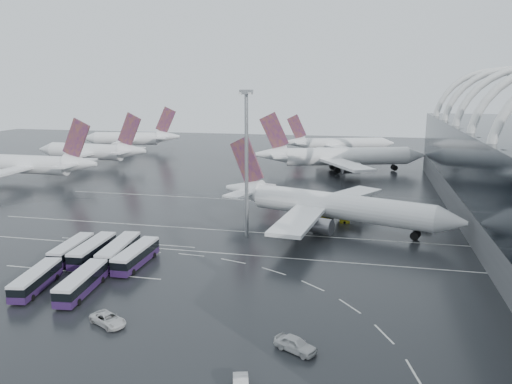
% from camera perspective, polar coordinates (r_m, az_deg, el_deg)
% --- Properties ---
extents(ground, '(420.00, 420.00, 0.00)m').
position_cam_1_polar(ground, '(92.56, -1.13, -6.79)').
color(ground, black).
rests_on(ground, ground).
extents(lane_marking_near, '(120.00, 0.25, 0.01)m').
position_cam_1_polar(lane_marking_near, '(90.73, -1.43, -7.19)').
color(lane_marking_near, silver).
rests_on(lane_marking_near, ground).
extents(lane_marking_mid, '(120.00, 0.25, 0.01)m').
position_cam_1_polar(lane_marking_mid, '(103.68, 0.43, -4.66)').
color(lane_marking_mid, silver).
rests_on(lane_marking_mid, ground).
extents(lane_marking_far, '(120.00, 0.25, 0.01)m').
position_cam_1_polar(lane_marking_far, '(130.24, 3.01, -1.13)').
color(lane_marking_far, silver).
rests_on(lane_marking_far, ground).
extents(bus_bay_line_south, '(28.00, 0.25, 0.01)m').
position_cam_1_polar(bus_bay_line_south, '(87.60, -19.36, -8.64)').
color(bus_bay_line_south, silver).
rests_on(bus_bay_line_south, ground).
extents(bus_bay_line_north, '(28.00, 0.25, 0.01)m').
position_cam_1_polar(bus_bay_line_north, '(100.68, -14.60, -5.60)').
color(bus_bay_line_north, silver).
rests_on(bus_bay_line_north, ground).
extents(airliner_main, '(53.21, 46.13, 18.49)m').
position_cam_1_polar(airliner_main, '(108.04, 8.25, -1.54)').
color(airliner_main, white).
rests_on(airliner_main, ground).
extents(airliner_gate_b, '(58.78, 52.17, 20.82)m').
position_cam_1_polar(airliner_gate_b, '(175.79, 9.37, 3.98)').
color(airliner_gate_b, white).
rests_on(airliner_gate_b, ground).
extents(airliner_gate_c, '(47.68, 43.42, 17.37)m').
position_cam_1_polar(airliner_gate_c, '(219.99, 9.30, 5.41)').
color(airliner_gate_c, white).
rests_on(airliner_gate_c, ground).
extents(jet_remote_west, '(45.92, 36.92, 20.11)m').
position_cam_1_polar(jet_remote_west, '(171.77, -24.12, 2.86)').
color(jet_remote_west, white).
rests_on(jet_remote_west, ground).
extents(jet_remote_mid, '(46.09, 37.14, 20.07)m').
position_cam_1_polar(jet_remote_mid, '(196.85, -18.13, 4.40)').
color(jet_remote_mid, white).
rests_on(jet_remote_mid, ground).
extents(jet_remote_far, '(45.69, 36.94, 19.88)m').
position_cam_1_polar(jet_remote_far, '(239.20, -13.90, 5.95)').
color(jet_remote_far, white).
rests_on(jet_remote_far, ground).
extents(bus_row_near_a, '(3.85, 12.37, 3.00)m').
position_cam_1_polar(bus_row_near_a, '(94.18, -20.31, -6.19)').
color(bus_row_near_a, '#21133C').
rests_on(bus_row_near_a, ground).
extents(bus_row_near_b, '(3.83, 13.23, 3.22)m').
position_cam_1_polar(bus_row_near_b, '(92.16, -18.17, -6.35)').
color(bus_row_near_b, '#21133C').
rests_on(bus_row_near_b, ground).
extents(bus_row_near_c, '(4.40, 13.71, 3.32)m').
position_cam_1_polar(bus_row_near_c, '(90.44, -15.38, -6.49)').
color(bus_row_near_c, '#21133C').
rests_on(bus_row_near_c, ground).
extents(bus_row_near_d, '(3.18, 12.94, 3.18)m').
position_cam_1_polar(bus_row_near_d, '(87.48, -13.54, -7.09)').
color(bus_row_near_d, '#21133C').
rests_on(bus_row_near_d, ground).
extents(bus_row_far_a, '(4.58, 12.26, 2.95)m').
position_cam_1_polar(bus_row_far_a, '(82.48, -23.83, -9.14)').
color(bus_row_far_a, '#21133C').
rests_on(bus_row_far_a, ground).
extents(bus_row_far_c, '(4.18, 12.81, 3.10)m').
position_cam_1_polar(bus_row_far_c, '(78.75, -19.29, -9.71)').
color(bus_row_far_c, '#21133C').
rests_on(bus_row_far_c, ground).
extents(van_curve_a, '(5.96, 4.70, 1.50)m').
position_cam_1_polar(van_curve_a, '(68.56, -16.55, -13.77)').
color(van_curve_a, silver).
rests_on(van_curve_a, ground).
extents(van_curve_b, '(5.58, 4.23, 1.77)m').
position_cam_1_polar(van_curve_b, '(60.29, 4.53, -16.95)').
color(van_curve_b, silver).
rests_on(van_curve_b, ground).
extents(floodlight_mast, '(2.23, 2.23, 29.12)m').
position_cam_1_polar(floodlight_mast, '(97.12, -1.10, 5.24)').
color(floodlight_mast, gray).
rests_on(floodlight_mast, ground).
extents(gse_cart_belly_a, '(2.19, 1.29, 1.19)m').
position_cam_1_polar(gse_cart_belly_a, '(112.34, 10.10, -3.20)').
color(gse_cart_belly_a, gold).
rests_on(gse_cart_belly_a, ground).
extents(gse_cart_belly_c, '(2.52, 1.49, 1.38)m').
position_cam_1_polar(gse_cart_belly_c, '(110.95, 7.73, -3.26)').
color(gse_cart_belly_c, gold).
rests_on(gse_cart_belly_c, ground).
extents(gse_cart_belly_d, '(2.07, 1.22, 1.13)m').
position_cam_1_polar(gse_cart_belly_d, '(111.15, 18.90, -3.87)').
color(gse_cart_belly_d, slate).
rests_on(gse_cart_belly_d, ground).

